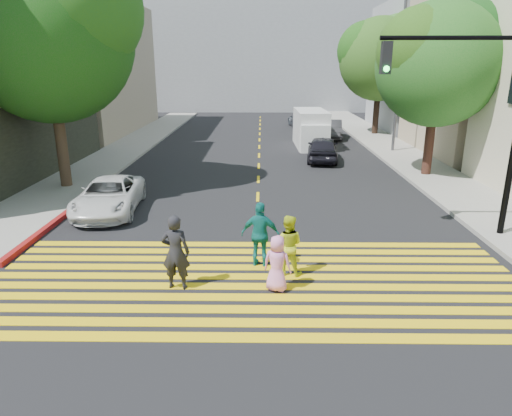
{
  "coord_description": "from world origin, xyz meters",
  "views": [
    {
      "loc": [
        0.15,
        -9.1,
        5.2
      ],
      "look_at": [
        0.0,
        3.0,
        1.4
      ],
      "focal_mm": 32.0,
      "sensor_mm": 36.0,
      "label": 1
    }
  ],
  "objects_px": {
    "tree_right_near": "(440,58)",
    "pedestrian_child": "(277,263)",
    "tree_left": "(49,27)",
    "dark_car_parked": "(332,129)",
    "pedestrian_man": "(176,252)",
    "pedestrian_extra": "(261,235)",
    "dark_car_near": "(323,149)",
    "silver_car": "(301,120)",
    "white_van": "(311,130)",
    "tree_right_far": "(382,55)",
    "traffic_signal": "(481,105)",
    "white_sedan": "(109,196)",
    "pedestrian_woman": "(288,245)"
  },
  "relations": [
    {
      "from": "white_sedan",
      "to": "dark_car_parked",
      "type": "xyz_separation_m",
      "value": [
        10.79,
        17.91,
        0.04
      ]
    },
    {
      "from": "dark_car_near",
      "to": "white_van",
      "type": "distance_m",
      "value": 4.69
    },
    {
      "from": "white_van",
      "to": "pedestrian_woman",
      "type": "bearing_deg",
      "value": -98.92
    },
    {
      "from": "tree_left",
      "to": "tree_right_near",
      "type": "height_order",
      "value": "tree_left"
    },
    {
      "from": "traffic_signal",
      "to": "pedestrian_woman",
      "type": "bearing_deg",
      "value": -154.22
    },
    {
      "from": "white_sedan",
      "to": "pedestrian_woman",
      "type": "bearing_deg",
      "value": -44.5
    },
    {
      "from": "dark_car_parked",
      "to": "tree_right_far",
      "type": "bearing_deg",
      "value": 30.68
    },
    {
      "from": "pedestrian_extra",
      "to": "dark_car_parked",
      "type": "xyz_separation_m",
      "value": [
        5.21,
        22.55,
        -0.23
      ]
    },
    {
      "from": "tree_right_near",
      "to": "pedestrian_extra",
      "type": "xyz_separation_m",
      "value": [
        -8.1,
        -10.46,
        -4.63
      ]
    },
    {
      "from": "pedestrian_child",
      "to": "white_van",
      "type": "xyz_separation_m",
      "value": [
        2.87,
        20.25,
        0.43
      ]
    },
    {
      "from": "tree_right_far",
      "to": "pedestrian_man",
      "type": "distance_m",
      "value": 28.16
    },
    {
      "from": "pedestrian_extra",
      "to": "dark_car_near",
      "type": "height_order",
      "value": "pedestrian_extra"
    },
    {
      "from": "silver_car",
      "to": "tree_right_far",
      "type": "bearing_deg",
      "value": 133.0
    },
    {
      "from": "pedestrian_man",
      "to": "dark_car_parked",
      "type": "bearing_deg",
      "value": -102.99
    },
    {
      "from": "white_sedan",
      "to": "silver_car",
      "type": "distance_m",
      "value": 25.9
    },
    {
      "from": "pedestrian_child",
      "to": "dark_car_parked",
      "type": "bearing_deg",
      "value": -81.84
    },
    {
      "from": "tree_right_far",
      "to": "pedestrian_man",
      "type": "relative_size",
      "value": 4.71
    },
    {
      "from": "dark_car_near",
      "to": "white_van",
      "type": "height_order",
      "value": "white_van"
    },
    {
      "from": "pedestrian_woman",
      "to": "traffic_signal",
      "type": "xyz_separation_m",
      "value": [
        5.68,
        2.71,
        3.31
      ]
    },
    {
      "from": "pedestrian_man",
      "to": "pedestrian_extra",
      "type": "height_order",
      "value": "pedestrian_man"
    },
    {
      "from": "pedestrian_man",
      "to": "white_van",
      "type": "height_order",
      "value": "white_van"
    },
    {
      "from": "pedestrian_man",
      "to": "white_van",
      "type": "relative_size",
      "value": 0.37
    },
    {
      "from": "pedestrian_child",
      "to": "white_van",
      "type": "bearing_deg",
      "value": -78.55
    },
    {
      "from": "tree_right_near",
      "to": "dark_car_near",
      "type": "distance_m",
      "value": 7.64
    },
    {
      "from": "dark_car_near",
      "to": "pedestrian_woman",
      "type": "bearing_deg",
      "value": 86.03
    },
    {
      "from": "white_sedan",
      "to": "silver_car",
      "type": "height_order",
      "value": "silver_car"
    },
    {
      "from": "tree_right_near",
      "to": "pedestrian_child",
      "type": "distance_m",
      "value": 14.95
    },
    {
      "from": "dark_car_near",
      "to": "white_van",
      "type": "relative_size",
      "value": 0.82
    },
    {
      "from": "pedestrian_woman",
      "to": "tree_left",
      "type": "bearing_deg",
      "value": -30.12
    },
    {
      "from": "pedestrian_man",
      "to": "tree_left",
      "type": "bearing_deg",
      "value": -51.47
    },
    {
      "from": "white_sedan",
      "to": "dark_car_near",
      "type": "bearing_deg",
      "value": 41.36
    },
    {
      "from": "pedestrian_woman",
      "to": "dark_car_near",
      "type": "height_order",
      "value": "pedestrian_woman"
    },
    {
      "from": "tree_right_near",
      "to": "tree_right_far",
      "type": "bearing_deg",
      "value": 86.83
    },
    {
      "from": "tree_left",
      "to": "silver_car",
      "type": "relative_size",
      "value": 2.26
    },
    {
      "from": "dark_car_near",
      "to": "tree_right_near",
      "type": "bearing_deg",
      "value": 148.1
    },
    {
      "from": "tree_right_near",
      "to": "dark_car_near",
      "type": "relative_size",
      "value": 1.97
    },
    {
      "from": "tree_right_far",
      "to": "white_van",
      "type": "height_order",
      "value": "tree_right_far"
    },
    {
      "from": "silver_car",
      "to": "pedestrian_extra",
      "type": "bearing_deg",
      "value": 77.54
    },
    {
      "from": "dark_car_near",
      "to": "white_van",
      "type": "bearing_deg",
      "value": -80.98
    },
    {
      "from": "white_sedan",
      "to": "dark_car_near",
      "type": "relative_size",
      "value": 1.08
    },
    {
      "from": "pedestrian_man",
      "to": "pedestrian_woman",
      "type": "bearing_deg",
      "value": -159.28
    },
    {
      "from": "pedestrian_extra",
      "to": "white_sedan",
      "type": "bearing_deg",
      "value": -30.59
    },
    {
      "from": "white_van",
      "to": "dark_car_parked",
      "type": "bearing_deg",
      "value": 61.08
    },
    {
      "from": "traffic_signal",
      "to": "white_sedan",
      "type": "bearing_deg",
      "value": 168.72
    },
    {
      "from": "pedestrian_child",
      "to": "dark_car_near",
      "type": "height_order",
      "value": "dark_car_near"
    },
    {
      "from": "dark_car_near",
      "to": "silver_car",
      "type": "height_order",
      "value": "dark_car_near"
    },
    {
      "from": "pedestrian_child",
      "to": "traffic_signal",
      "type": "height_order",
      "value": "traffic_signal"
    },
    {
      "from": "pedestrian_extra",
      "to": "white_van",
      "type": "height_order",
      "value": "white_van"
    },
    {
      "from": "tree_right_far",
      "to": "pedestrian_extra",
      "type": "height_order",
      "value": "tree_right_far"
    },
    {
      "from": "tree_left",
      "to": "dark_car_parked",
      "type": "height_order",
      "value": "tree_left"
    }
  ]
}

